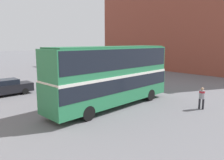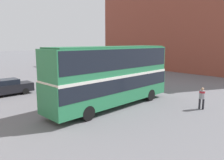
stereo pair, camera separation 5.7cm
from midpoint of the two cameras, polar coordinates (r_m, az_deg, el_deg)
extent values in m
plane|color=slate|center=(18.84, -0.01, -5.82)|extent=(240.00, 240.00, 0.00)
cube|color=brown|center=(43.94, 17.86, 13.26)|extent=(9.66, 33.17, 16.10)
cube|color=#287A4C|center=(17.31, -0.09, -2.19)|extent=(11.46, 3.10, 2.10)
cube|color=#287A4C|center=(16.99, -0.10, 4.83)|extent=(11.29, 3.02, 2.15)
cube|color=black|center=(17.22, -0.10, -0.64)|extent=(11.35, 3.13, 1.03)
cube|color=black|center=(16.97, -0.10, 5.71)|extent=(11.12, 3.04, 1.47)
cube|color=silver|center=(17.12, -0.10, 1.35)|extent=(11.35, 3.12, 0.20)
cube|color=#226841|center=(16.93, -0.10, 8.62)|extent=(10.77, 2.81, 0.10)
cylinder|color=black|center=(20.91, 4.67, -2.85)|extent=(1.02, 0.35, 1.01)
cylinder|color=black|center=(19.55, 9.87, -3.86)|extent=(1.02, 0.35, 1.01)
cylinder|color=black|center=(16.31, -11.54, -6.68)|extent=(1.02, 0.35, 1.01)
cylinder|color=black|center=(14.53, -6.38, -8.61)|extent=(1.02, 0.35, 1.01)
cylinder|color=#232328|center=(18.19, 22.61, -5.83)|extent=(0.15, 0.15, 0.82)
cylinder|color=#232328|center=(18.18, 21.80, -5.78)|extent=(0.15, 0.15, 0.82)
cylinder|color=gray|center=(18.01, 22.36, -3.54)|extent=(0.53, 0.53, 0.65)
cylinder|color=#B2232D|center=(17.96, 22.40, -2.89)|extent=(0.56, 0.56, 0.14)
sphere|color=tan|center=(17.92, 22.45, -2.16)|extent=(0.22, 0.22, 0.22)
cube|color=black|center=(23.45, -25.86, -2.01)|extent=(4.68, 1.83, 0.81)
cube|color=black|center=(23.28, -26.42, -0.50)|extent=(2.44, 1.63, 0.49)
cylinder|color=black|center=(24.70, -23.14, -2.10)|extent=(0.63, 0.22, 0.63)
cylinder|color=black|center=(23.20, -21.80, -2.74)|extent=(0.63, 0.22, 0.63)
camera|label=1|loc=(0.03, -90.10, -0.02)|focal=35.00mm
camera|label=2|loc=(0.03, 89.90, 0.02)|focal=35.00mm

